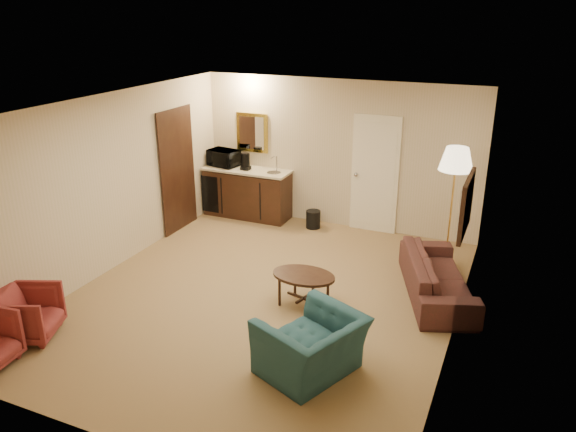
% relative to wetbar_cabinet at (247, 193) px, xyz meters
% --- Properties ---
extents(ground, '(6.00, 6.00, 0.00)m').
position_rel_wetbar_cabinet_xyz_m(ground, '(1.65, -2.72, -0.46)').
color(ground, olive).
rests_on(ground, ground).
extents(room_walls, '(5.02, 6.01, 2.61)m').
position_rel_wetbar_cabinet_xyz_m(room_walls, '(1.55, -1.95, 1.26)').
color(room_walls, '#CAB397').
rests_on(room_walls, ground).
extents(wetbar_cabinet, '(1.64, 0.58, 0.92)m').
position_rel_wetbar_cabinet_xyz_m(wetbar_cabinet, '(0.00, 0.00, 0.00)').
color(wetbar_cabinet, '#331910').
rests_on(wetbar_cabinet, ground).
extents(sofa, '(1.21, 2.03, 0.76)m').
position_rel_wetbar_cabinet_xyz_m(sofa, '(3.80, -1.73, -0.08)').
color(sofa, black).
rests_on(sofa, ground).
extents(teal_armchair, '(1.01, 1.20, 0.89)m').
position_rel_wetbar_cabinet_xyz_m(teal_armchair, '(2.85, -4.04, -0.01)').
color(teal_armchair, '#1C4246').
rests_on(teal_armchair, ground).
extents(rose_chair_near, '(0.82, 0.84, 0.67)m').
position_rel_wetbar_cabinet_xyz_m(rose_chair_near, '(-0.50, -4.72, -0.12)').
color(rose_chair_near, maroon).
rests_on(rose_chair_near, ground).
extents(coffee_table, '(0.95, 0.76, 0.48)m').
position_rel_wetbar_cabinet_xyz_m(coffee_table, '(2.25, -2.76, -0.22)').
color(coffee_table, black).
rests_on(coffee_table, ground).
extents(floor_lamp, '(0.62, 0.62, 1.86)m').
position_rel_wetbar_cabinet_xyz_m(floor_lamp, '(3.77, -0.71, 0.47)').
color(floor_lamp, gold).
rests_on(floor_lamp, ground).
extents(waste_bin, '(0.26, 0.26, 0.32)m').
position_rel_wetbar_cabinet_xyz_m(waste_bin, '(1.35, -0.07, -0.30)').
color(waste_bin, black).
rests_on(waste_bin, ground).
extents(microwave, '(0.60, 0.40, 0.38)m').
position_rel_wetbar_cabinet_xyz_m(microwave, '(-0.50, 0.03, 0.65)').
color(microwave, black).
rests_on(microwave, wetbar_cabinet).
extents(coffee_maker, '(0.19, 0.19, 0.31)m').
position_rel_wetbar_cabinet_xyz_m(coffee_maker, '(-0.01, -0.03, 0.61)').
color(coffee_maker, black).
rests_on(coffee_maker, wetbar_cabinet).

